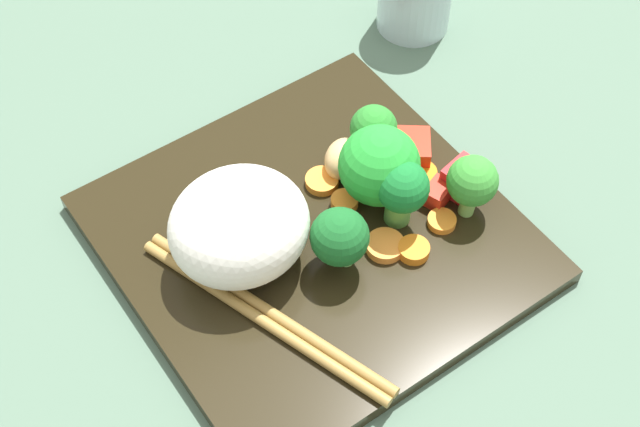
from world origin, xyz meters
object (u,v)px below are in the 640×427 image
(square_plate, at_px, (314,238))
(broccoli_floret_2, at_px, (379,166))
(carrot_slice_3, at_px, (442,221))
(rice_mound, at_px, (239,226))
(chopstick_pair, at_px, (265,316))

(square_plate, height_order, broccoli_floret_2, broccoli_floret_2)
(square_plate, bearing_deg, broccoli_floret_2, -179.49)
(square_plate, xyz_separation_m, carrot_slice_3, (-0.08, 0.04, 0.01))
(square_plate, distance_m, rice_mound, 0.07)
(rice_mound, height_order, carrot_slice_3, rice_mound)
(broccoli_floret_2, bearing_deg, carrot_slice_3, 120.22)
(carrot_slice_3, distance_m, chopstick_pair, 0.15)
(square_plate, distance_m, carrot_slice_3, 0.09)
(square_plate, height_order, chopstick_pair, chopstick_pair)
(rice_mound, bearing_deg, carrot_slice_3, 157.98)
(broccoli_floret_2, distance_m, chopstick_pair, 0.14)
(square_plate, xyz_separation_m, broccoli_floret_2, (-0.06, -0.00, 0.04))
(rice_mound, distance_m, carrot_slice_3, 0.15)
(square_plate, relative_size, broccoli_floret_2, 3.95)
(rice_mound, relative_size, broccoli_floret_2, 1.43)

